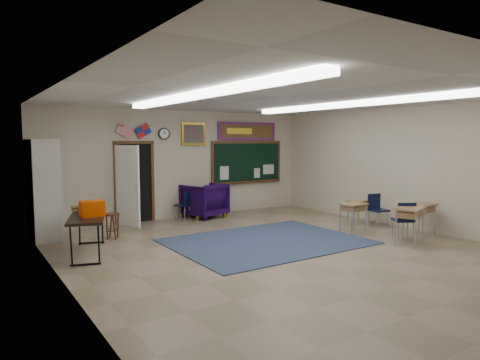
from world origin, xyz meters
TOP-DOWN VIEW (x-y plane):
  - floor at (0.00, 0.00)m, footprint 9.00×9.00m
  - back_wall at (0.00, 4.50)m, footprint 8.00×0.04m
  - left_wall at (-4.00, 0.00)m, footprint 0.04×9.00m
  - right_wall at (4.00, 0.00)m, footprint 0.04×9.00m
  - ceiling at (0.00, 0.00)m, footprint 8.00×9.00m
  - area_rug at (0.20, 0.80)m, footprint 4.00×3.00m
  - fluorescent_strips at (0.00, 0.00)m, footprint 3.86×6.00m
  - doorway at (-1.50, 4.35)m, footprint 1.10×0.89m
  - chalkboard at (2.20, 4.46)m, footprint 2.55×0.14m
  - bulletin_board at (2.20, 4.47)m, footprint 2.10×0.05m
  - framed_art_print at (0.35, 4.47)m, footprint 0.75×0.05m
  - wall_clock at (-0.55, 4.47)m, footprint 0.32×0.05m
  - wall_flags at (-1.40, 4.44)m, footprint 1.16×0.06m
  - storage_cabinet at (-3.71, 3.85)m, footprint 0.59×1.25m
  - wingback_armchair at (0.51, 4.15)m, footprint 1.28×1.30m
  - student_chair_reading at (-0.18, 4.15)m, footprint 0.54×0.54m
  - student_chair_desk_a at (2.75, -0.73)m, footprint 0.59×0.59m
  - student_chair_desk_b at (3.43, 0.47)m, footprint 0.49×0.49m
  - student_desk_front_left at (2.41, 0.38)m, footprint 0.61×0.47m
  - student_desk_front_right at (3.28, 0.98)m, footprint 0.58×0.46m
  - student_desk_back_left at (2.51, -1.04)m, footprint 0.78×0.69m
  - student_desk_back_right at (3.44, -0.71)m, footprint 0.67×0.54m
  - folding_table at (-3.24, 1.92)m, footprint 1.15×1.95m
  - wooden_stool at (-2.48, 2.92)m, footprint 0.32×0.32m

SIDE VIEW (x-z plane):
  - floor at x=0.00m, z-range 0.00..0.00m
  - area_rug at x=0.20m, z-range 0.00..0.02m
  - wooden_stool at x=-2.48m, z-range 0.01..0.57m
  - student_desk_front_right at x=3.28m, z-range 0.04..0.68m
  - student_chair_reading at x=-0.18m, z-range 0.00..0.77m
  - student_desk_front_left at x=2.41m, z-range 0.04..0.75m
  - student_chair_desk_b at x=3.43m, z-range 0.00..0.83m
  - student_desk_back_right at x=3.44m, z-range 0.04..0.79m
  - folding_table at x=-3.24m, z-range -0.11..0.95m
  - student_chair_desk_a at x=2.75m, z-range 0.00..0.85m
  - student_desk_back_left at x=2.51m, z-range 0.05..0.83m
  - wingback_armchair at x=0.51m, z-range 0.00..0.96m
  - doorway at x=-1.50m, z-range -0.02..2.14m
  - storage_cabinet at x=-3.71m, z-range 0.00..2.20m
  - chalkboard at x=2.20m, z-range 0.81..2.11m
  - back_wall at x=0.00m, z-range 0.00..3.00m
  - left_wall at x=-4.00m, z-range 0.00..3.00m
  - right_wall at x=4.00m, z-range 0.00..3.00m
  - framed_art_print at x=0.35m, z-range 2.02..2.67m
  - wall_clock at x=-0.55m, z-range 2.19..2.51m
  - bulletin_board at x=2.20m, z-range 2.18..2.73m
  - wall_flags at x=-1.40m, z-range 2.13..2.83m
  - fluorescent_strips at x=0.00m, z-range 2.89..2.99m
  - ceiling at x=0.00m, z-range 2.98..3.02m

